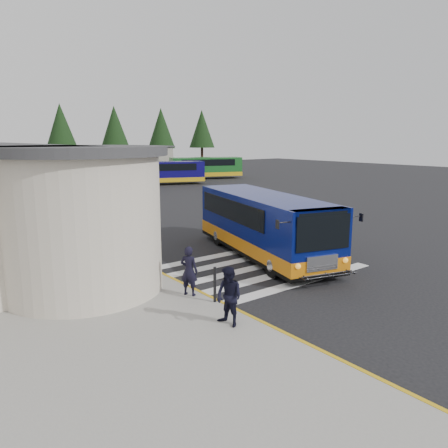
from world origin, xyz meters
TOP-DOWN VIEW (x-y plane):
  - ground at (0.00, 0.00)m, footprint 140.00×140.00m
  - sidewalk at (-9.00, 4.00)m, footprint 10.00×34.00m
  - curb_strip at (-4.05, 4.00)m, footprint 0.12×34.00m
  - crosswalk at (-0.50, -0.80)m, footprint 8.00×5.35m
  - depot_building at (6.00, 42.00)m, footprint 26.40×8.40m
  - tree_line at (6.29, 50.00)m, footprint 58.40×4.40m
  - transit_bus at (1.11, 0.42)m, footprint 5.24×10.04m
  - pedestrian_a at (-4.50, -2.15)m, footprint 0.65×0.72m
  - pedestrian_b at (-4.93, -4.80)m, footprint 0.74×0.88m
  - bollard at (-4.20, -3.16)m, footprint 0.09×0.09m
  - far_bus_a at (13.15, 30.05)m, footprint 8.98×5.24m
  - far_bus_b at (21.03, 33.22)m, footprint 9.54×5.38m

SIDE VIEW (x-z plane):
  - ground at x=0.00m, z-range 0.00..0.00m
  - crosswalk at x=-0.50m, z-range 0.00..0.01m
  - sidewalk at x=-9.00m, z-range 0.00..0.15m
  - curb_strip at x=-4.05m, z-range 0.00..0.16m
  - bollard at x=-4.20m, z-range 0.15..1.28m
  - pedestrian_a at x=-4.50m, z-range 0.15..1.79m
  - pedestrian_b at x=-4.93m, z-range 0.15..1.80m
  - transit_bus at x=1.11m, z-range -0.06..2.69m
  - far_bus_a at x=13.15m, z-range 0.34..2.57m
  - far_bus_b at x=21.03m, z-range 0.36..2.73m
  - depot_building at x=6.00m, z-range 0.01..4.21m
  - tree_line at x=6.29m, z-range 1.77..11.77m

